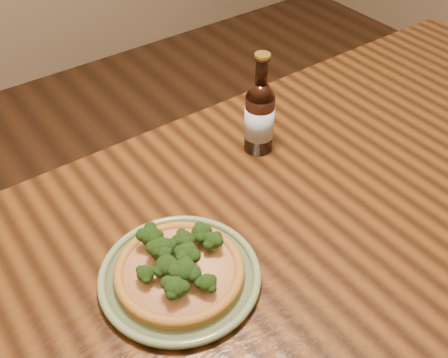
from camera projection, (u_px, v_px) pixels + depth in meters
table at (357, 227)px, 1.12m from camera, size 1.60×0.90×0.75m
plate at (180, 276)px, 0.90m from camera, size 0.28×0.28×0.02m
pizza at (179, 268)px, 0.88m from camera, size 0.22×0.22×0.07m
beer_bottle at (259, 116)px, 1.12m from camera, size 0.06×0.06×0.23m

